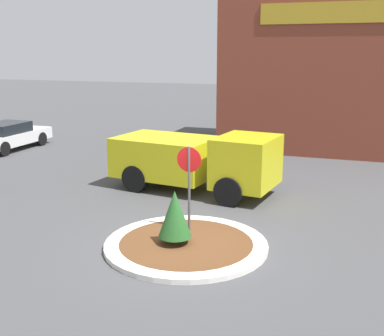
% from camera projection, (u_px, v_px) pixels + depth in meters
% --- Properties ---
extents(ground_plane, '(120.00, 120.00, 0.00)m').
position_uv_depth(ground_plane, '(186.00, 247.00, 12.22)').
color(ground_plane, '#474749').
extents(traffic_island, '(4.14, 4.14, 0.13)m').
position_uv_depth(traffic_island, '(186.00, 245.00, 12.20)').
color(traffic_island, silver).
rests_on(traffic_island, ground_plane).
extents(stop_sign, '(0.67, 0.07, 2.43)m').
position_uv_depth(stop_sign, '(189.00, 175.00, 12.67)').
color(stop_sign, '#4C4C51').
rests_on(stop_sign, ground_plane).
extents(island_shrub, '(0.84, 0.84, 1.37)m').
position_uv_depth(island_shrub, '(175.00, 214.00, 11.95)').
color(island_shrub, brown).
rests_on(island_shrub, traffic_island).
extents(utility_truck, '(6.02, 3.10, 2.10)m').
position_uv_depth(utility_truck, '(195.00, 159.00, 16.91)').
color(utility_truck, gold).
rests_on(utility_truck, ground_plane).
extents(storefront_building, '(13.68, 6.07, 7.28)m').
position_uv_depth(storefront_building, '(367.00, 76.00, 23.68)').
color(storefront_building, brown).
rests_on(storefront_building, ground_plane).
extents(parked_sedan_white, '(1.95, 4.63, 1.38)m').
position_uv_depth(parked_sedan_white, '(8.00, 136.00, 24.16)').
color(parked_sedan_white, silver).
rests_on(parked_sedan_white, ground_plane).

